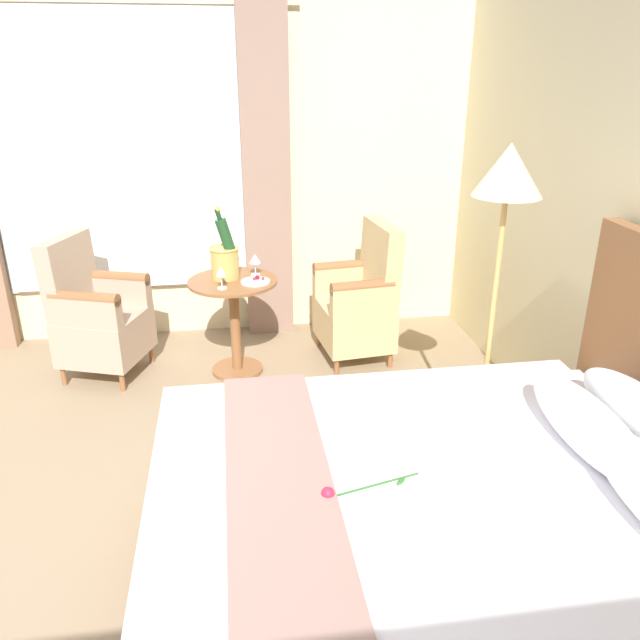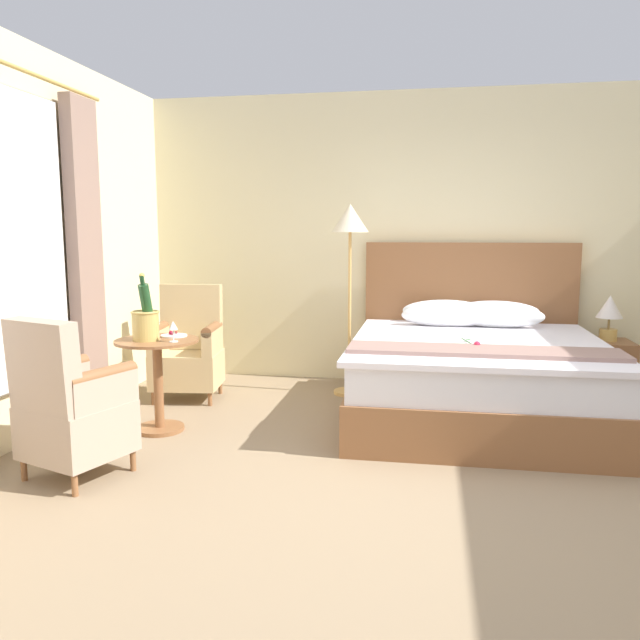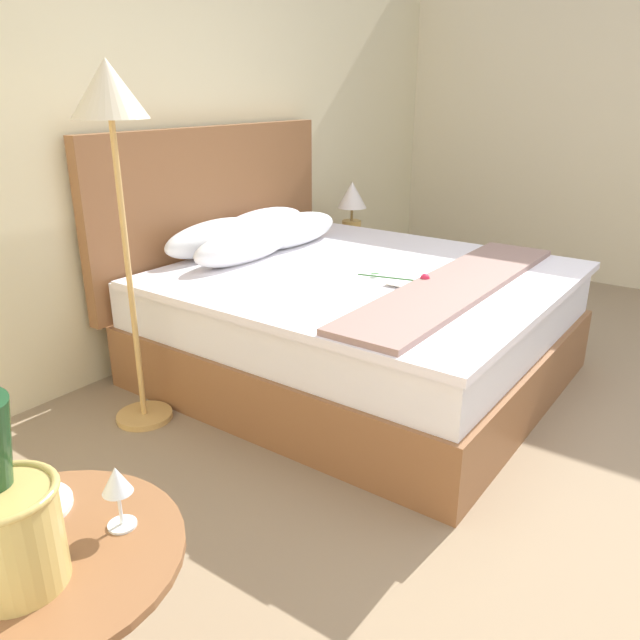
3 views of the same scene
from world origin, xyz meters
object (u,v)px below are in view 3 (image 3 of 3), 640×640
at_px(floor_lamp_brass, 112,126).
at_px(champagne_bucket, 7,520).
at_px(nightstand, 351,266).
at_px(bedside_lamp, 352,201).
at_px(wine_glass_near_bucket, 117,484).
at_px(bed, 344,312).
at_px(snack_plate, 26,507).

bearing_deg(floor_lamp_brass, champagne_bucket, -134.56).
distance_m(nightstand, floor_lamp_brass, 2.56).
distance_m(bedside_lamp, wine_glass_near_bucket, 3.72).
relative_size(bedside_lamp, champagne_bucket, 0.82).
relative_size(nightstand, wine_glass_near_bucket, 3.46).
height_order(bed, wine_glass_near_bucket, bed).
bearing_deg(wine_glass_near_bucket, champagne_bucket, 172.78).
relative_size(bed, nightstand, 4.19).
distance_m(bedside_lamp, snack_plate, 3.71).
xyz_separation_m(bedside_lamp, wine_glass_near_bucket, (-3.36, -1.59, 0.02)).
relative_size(bedside_lamp, snack_plate, 2.05).
bearing_deg(champagne_bucket, nightstand, 23.59).
bearing_deg(bedside_lamp, snack_plate, -158.37).
distance_m(floor_lamp_brass, wine_glass_near_bucket, 1.87).
height_order(bed, bedside_lamp, bed).
relative_size(floor_lamp_brass, wine_glass_near_bucket, 11.37).
bearing_deg(bed, bedside_lamp, 31.63).
height_order(floor_lamp_brass, champagne_bucket, floor_lamp_brass).
xyz_separation_m(bed, snack_plate, (-2.27, -0.64, 0.32)).
bearing_deg(bedside_lamp, nightstand, 0.00).
bearing_deg(nightstand, champagne_bucket, -156.41).
bearing_deg(bed, floor_lamp_brass, 154.86).
xyz_separation_m(wine_glass_near_bucket, snack_plate, (-0.09, 0.22, -0.10)).
relative_size(floor_lamp_brass, champagne_bucket, 3.48).
height_order(bedside_lamp, champagne_bucket, champagne_bucket).
relative_size(champagne_bucket, wine_glass_near_bucket, 3.27).
distance_m(champagne_bucket, snack_plate, 0.27).
height_order(bedside_lamp, wine_glass_near_bucket, bedside_lamp).
height_order(bedside_lamp, snack_plate, bedside_lamp).
xyz_separation_m(bed, wine_glass_near_bucket, (-2.18, -0.86, 0.43)).
bearing_deg(wine_glass_near_bucket, bed, 21.65).
bearing_deg(bed, champagne_bucket, -160.79).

